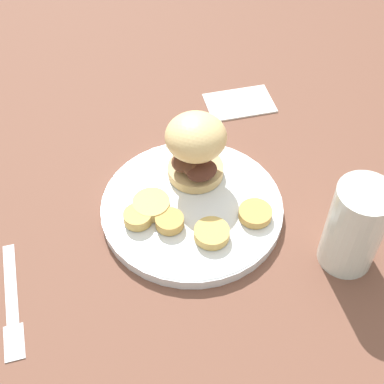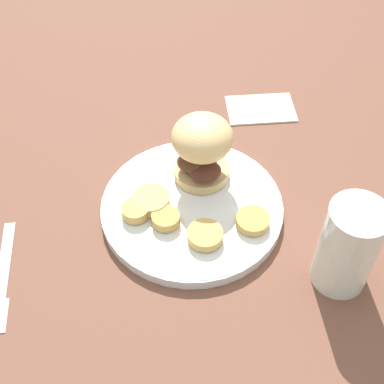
{
  "view_description": "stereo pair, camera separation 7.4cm",
  "coord_description": "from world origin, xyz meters",
  "px_view_note": "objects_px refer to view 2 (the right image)",
  "views": [
    {
      "loc": [
        0.47,
        -0.14,
        0.6
      ],
      "look_at": [
        0.0,
        0.0,
        0.04
      ],
      "focal_mm": 50.0,
      "sensor_mm": 36.0,
      "label": 1
    },
    {
      "loc": [
        0.48,
        -0.07,
        0.6
      ],
      "look_at": [
        0.0,
        0.0,
        0.04
      ],
      "focal_mm": 50.0,
      "sensor_mm": 36.0,
      "label": 2
    }
  ],
  "objects_px": {
    "dinner_plate": "(192,207)",
    "fork": "(3,276)",
    "sandwich": "(201,148)",
    "drinking_glass": "(348,247)"
  },
  "relations": [
    {
      "from": "dinner_plate",
      "to": "fork",
      "type": "distance_m",
      "value": 0.27
    },
    {
      "from": "sandwich",
      "to": "drinking_glass",
      "type": "distance_m",
      "value": 0.24
    },
    {
      "from": "sandwich",
      "to": "drinking_glass",
      "type": "height_order",
      "value": "drinking_glass"
    },
    {
      "from": "sandwich",
      "to": "fork",
      "type": "xyz_separation_m",
      "value": [
        0.13,
        -0.28,
        -0.07
      ]
    },
    {
      "from": "dinner_plate",
      "to": "sandwich",
      "type": "bearing_deg",
      "value": 158.87
    },
    {
      "from": "dinner_plate",
      "to": "sandwich",
      "type": "height_order",
      "value": "sandwich"
    },
    {
      "from": "sandwich",
      "to": "fork",
      "type": "bearing_deg",
      "value": -65.33
    },
    {
      "from": "sandwich",
      "to": "drinking_glass",
      "type": "relative_size",
      "value": 0.79
    },
    {
      "from": "dinner_plate",
      "to": "drinking_glass",
      "type": "distance_m",
      "value": 0.23
    },
    {
      "from": "dinner_plate",
      "to": "drinking_glass",
      "type": "relative_size",
      "value": 1.95
    }
  ]
}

